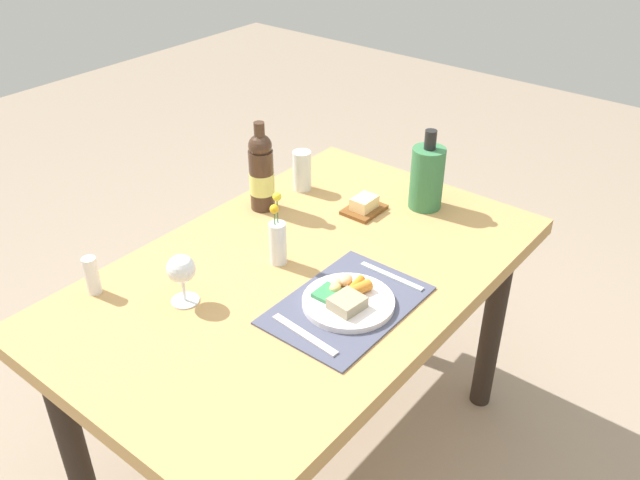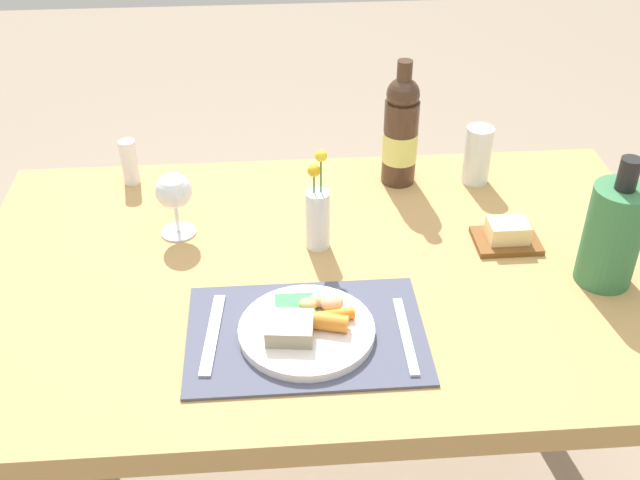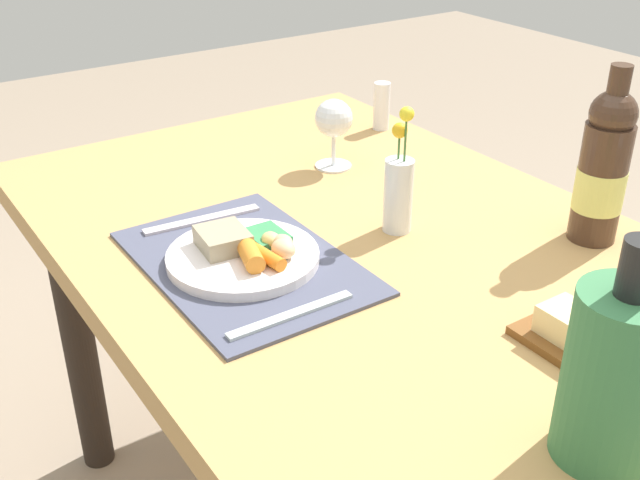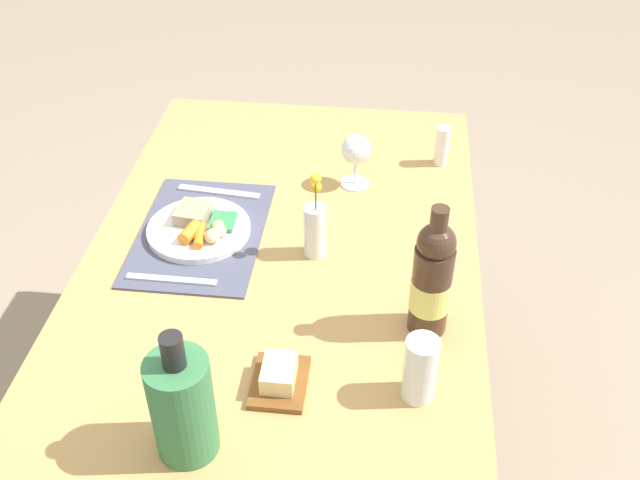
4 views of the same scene
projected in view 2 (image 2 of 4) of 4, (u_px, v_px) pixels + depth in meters
dining_table at (328, 306)px, 1.56m from camera, size 1.39×0.87×0.76m
placemat at (306, 334)px, 1.34m from camera, size 0.41×0.28×0.01m
dinner_plate at (307, 327)px, 1.33m from camera, size 0.24×0.24×0.05m
fork at (213, 334)px, 1.33m from camera, size 0.04×0.21×0.00m
knife at (406, 335)px, 1.33m from camera, size 0.02×0.20×0.00m
salt_shaker at (129, 162)px, 1.74m from camera, size 0.04×0.04×0.11m
flower_vase at (318, 215)px, 1.52m from camera, size 0.05×0.05×0.22m
butter_dish at (507, 235)px, 1.56m from camera, size 0.13×0.10×0.05m
wine_glass at (174, 193)px, 1.55m from camera, size 0.07×0.07×0.14m
water_tumbler at (477, 158)px, 1.74m from camera, size 0.06×0.06×0.13m
wine_bottle at (401, 132)px, 1.71m from camera, size 0.08×0.08×0.29m
cooler_bottle at (613, 234)px, 1.41m from camera, size 0.10×0.10×0.26m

